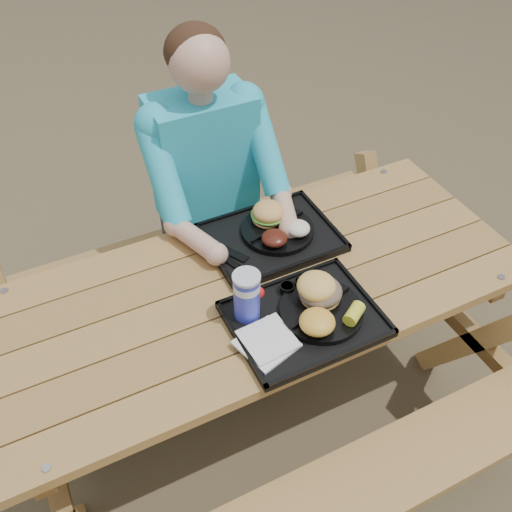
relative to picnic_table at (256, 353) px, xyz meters
name	(u,v)px	position (x,y,z in m)	size (l,w,h in m)	color
ground	(256,406)	(0.00, 0.00, -0.38)	(60.00, 60.00, 0.00)	#999999
picnic_table	(256,353)	(0.00, 0.00, 0.00)	(1.80, 1.49, 0.75)	#999999
tray_near	(305,320)	(0.06, -0.21, 0.39)	(0.45, 0.35, 0.02)	black
tray_far	(271,238)	(0.14, 0.17, 0.39)	(0.45, 0.35, 0.02)	black
plate_near	(321,310)	(0.12, -0.21, 0.41)	(0.26, 0.26, 0.02)	black
plate_far	(277,230)	(0.17, 0.18, 0.41)	(0.26, 0.26, 0.02)	black
napkin_stack	(266,343)	(-0.09, -0.25, 0.40)	(0.15, 0.15, 0.02)	silver
soda_cup	(247,297)	(-0.09, -0.12, 0.48)	(0.08, 0.08, 0.16)	#1721AF
condiment_bbq	(287,288)	(0.07, -0.09, 0.41)	(0.05, 0.05, 0.03)	black
condiment_mustard	(302,284)	(0.12, -0.09, 0.41)	(0.05, 0.05, 0.03)	yellow
sandwich	(321,283)	(0.14, -0.17, 0.48)	(0.13, 0.13, 0.13)	#F2BC55
mac_cheese	(317,322)	(0.07, -0.27, 0.44)	(0.11, 0.11, 0.05)	gold
corn_cob	(354,314)	(0.19, -0.29, 0.44)	(0.07, 0.07, 0.04)	yellow
cutlery_far	(225,250)	(-0.03, 0.18, 0.40)	(0.03, 0.18, 0.01)	black
burger	(268,208)	(0.17, 0.24, 0.47)	(0.12, 0.12, 0.10)	#E0A14F
baked_beans	(274,238)	(0.13, 0.12, 0.44)	(0.09, 0.09, 0.04)	#4B180F
potato_salad	(298,228)	(0.22, 0.12, 0.44)	(0.08, 0.08, 0.05)	#F1E4CC
diner	(209,208)	(0.06, 0.57, 0.27)	(0.48, 0.84, 1.28)	teal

